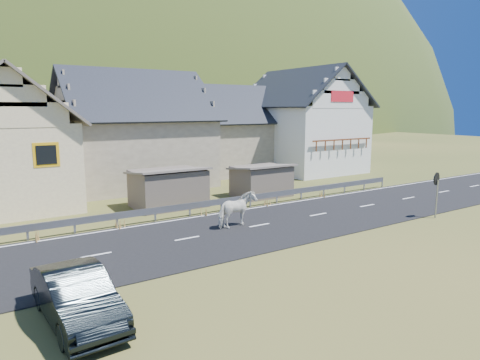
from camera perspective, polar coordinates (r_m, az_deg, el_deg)
ground at (r=21.48m, az=2.59°, el=-6.15°), size 160.00×160.00×0.00m
road at (r=21.48m, az=2.59°, el=-6.10°), size 60.00×7.00×0.04m
lane_markings at (r=21.47m, az=2.59°, el=-6.04°), size 60.00×6.60×0.01m
guardrail at (r=24.33m, az=-2.49°, el=-2.92°), size 28.10×0.09×0.75m
shed_left at (r=25.79m, az=-9.55°, el=-1.12°), size 4.30×3.30×2.40m
shed_right at (r=28.59m, az=2.87°, el=-0.16°), size 3.80×2.90×2.20m
house_cream at (r=28.86m, az=-29.14°, el=5.45°), size 7.80×9.80×8.30m
house_stone_a at (r=33.66m, az=-14.05°, el=7.24°), size 10.80×9.80×8.90m
house_stone_b at (r=39.86m, az=-1.23°, el=7.25°), size 9.80×8.80×8.10m
house_white at (r=41.02m, az=8.24°, el=8.38°), size 8.80×10.80×9.70m
mountain at (r=199.17m, az=-28.07°, el=0.93°), size 440.00×280.00×260.00m
horse at (r=20.97m, az=-0.42°, el=-3.99°), size 1.29×2.17×1.72m
car at (r=12.87m, az=-20.94°, el=-14.28°), size 1.79×4.54×1.47m
traffic_mirror at (r=24.94m, az=24.72°, el=-0.57°), size 0.68×0.24×2.47m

